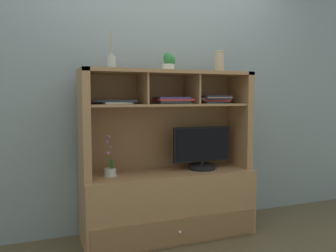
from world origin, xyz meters
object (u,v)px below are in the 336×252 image
object	(u,v)px
tv_monitor	(202,151)
diffuser_bottle	(111,62)
magazine_stack_centre	(115,102)
ceramic_vase	(220,61)
magazine_stack_left	(173,100)
potted_succulent	(168,63)
potted_orchid	(110,169)
magazine_stack_right	(213,99)
media_console	(168,187)

from	to	relation	value
tv_monitor	diffuser_bottle	xyz separation A→B (m)	(-0.79, 0.05, 0.76)
magazine_stack_centre	diffuser_bottle	xyz separation A→B (m)	(-0.03, -0.01, 0.32)
ceramic_vase	diffuser_bottle	bearing A→B (deg)	176.97
magazine_stack_left	diffuser_bottle	distance (m)	0.59
magazine_stack_left	ceramic_vase	xyz separation A→B (m)	(0.45, 0.01, 0.34)
diffuser_bottle	potted_succulent	world-z (taller)	diffuser_bottle
potted_orchid	ceramic_vase	distance (m)	1.34
tv_monitor	potted_orchid	size ratio (longest dim) A/B	1.61
tv_monitor	potted_orchid	xyz separation A→B (m)	(-0.82, 0.03, -0.11)
magazine_stack_centre	magazine_stack_right	size ratio (longest dim) A/B	1.23
magazine_stack_centre	potted_succulent	bearing A→B (deg)	-5.29
diffuser_bottle	magazine_stack_left	bearing A→B (deg)	-6.92
diffuser_bottle	ceramic_vase	xyz separation A→B (m)	(0.96, -0.05, 0.04)
potted_succulent	magazine_stack_right	bearing A→B (deg)	4.50
tv_monitor	ceramic_vase	size ratio (longest dim) A/B	2.93
magazine_stack_centre	ceramic_vase	size ratio (longest dim) A/B	2.03
magazine_stack_centre	magazine_stack_left	bearing A→B (deg)	-8.96
diffuser_bottle	ceramic_vase	world-z (taller)	diffuser_bottle
magazine_stack_left	magazine_stack_centre	size ratio (longest dim) A/B	0.82
media_console	diffuser_bottle	world-z (taller)	diffuser_bottle
potted_orchid	magazine_stack_centre	xyz separation A→B (m)	(0.06, 0.03, 0.55)
media_console	magazine_stack_centre	xyz separation A→B (m)	(-0.45, 0.03, 0.75)
potted_orchid	ceramic_vase	world-z (taller)	ceramic_vase
media_console	potted_succulent	xyz separation A→B (m)	(0.00, -0.01, 1.08)
potted_orchid	ceramic_vase	size ratio (longest dim) A/B	1.82
potted_orchid	diffuser_bottle	distance (m)	0.87
media_console	potted_succulent	bearing A→B (deg)	-83.25
magazine_stack_left	magazine_stack_right	size ratio (longest dim) A/B	1.01
diffuser_bottle	magazine_stack_centre	bearing A→B (deg)	26.16
tv_monitor	potted_succulent	size ratio (longest dim) A/B	3.46
magazine_stack_right	potted_succulent	xyz separation A→B (m)	(-0.45, -0.04, 0.31)
magazine_stack_left	magazine_stack_right	world-z (taller)	magazine_stack_right
potted_orchid	diffuser_bottle	xyz separation A→B (m)	(0.03, 0.02, 0.87)
magazine_stack_right	ceramic_vase	world-z (taller)	ceramic_vase
magazine_stack_right	diffuser_bottle	distance (m)	0.97
magazine_stack_centre	potted_orchid	bearing A→B (deg)	-150.52
diffuser_bottle	ceramic_vase	bearing A→B (deg)	-3.03
potted_orchid	tv_monitor	bearing A→B (deg)	-2.09
ceramic_vase	magazine_stack_right	bearing A→B (deg)	119.09
tv_monitor	magazine_stack_left	xyz separation A→B (m)	(-0.29, -0.01, 0.45)
magazine_stack_centre	ceramic_vase	distance (m)	1.00
media_console	diffuser_bottle	xyz separation A→B (m)	(-0.48, 0.02, 1.06)
ceramic_vase	magazine_stack_centre	bearing A→B (deg)	176.03
magazine_stack_centre	potted_succulent	xyz separation A→B (m)	(0.45, -0.04, 0.33)
magazine_stack_centre	potted_succulent	distance (m)	0.56
potted_orchid	ceramic_vase	xyz separation A→B (m)	(0.99, -0.03, 0.90)
tv_monitor	potted_succulent	world-z (taller)	potted_succulent
media_console	magazine_stack_left	distance (m)	0.76
magazine_stack_right	tv_monitor	bearing A→B (deg)	-157.69
magazine_stack_right	magazine_stack_centre	bearing A→B (deg)	179.56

